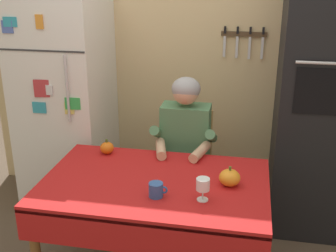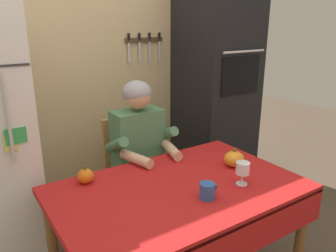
% 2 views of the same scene
% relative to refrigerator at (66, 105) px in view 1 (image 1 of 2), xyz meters
% --- Properties ---
extents(back_wall_assembly, '(3.70, 0.13, 2.60)m').
position_rel_refrigerator_xyz_m(back_wall_assembly, '(1.00, 0.39, 0.40)').
color(back_wall_assembly, '#D1B784').
rests_on(back_wall_assembly, ground).
extents(refrigerator, '(0.68, 0.71, 1.80)m').
position_rel_refrigerator_xyz_m(refrigerator, '(0.00, 0.00, 0.00)').
color(refrigerator, white).
rests_on(refrigerator, ground).
extents(wall_oven, '(0.60, 0.64, 2.10)m').
position_rel_refrigerator_xyz_m(wall_oven, '(2.00, 0.04, 0.15)').
color(wall_oven, black).
rests_on(wall_oven, ground).
extents(dining_table, '(1.40, 0.90, 0.74)m').
position_rel_refrigerator_xyz_m(dining_table, '(0.95, -0.88, -0.24)').
color(dining_table, brown).
rests_on(dining_table, ground).
extents(chair_behind_person, '(0.40, 0.40, 0.93)m').
position_rel_refrigerator_xyz_m(chair_behind_person, '(1.04, -0.09, -0.39)').
color(chair_behind_person, tan).
rests_on(chair_behind_person, ground).
extents(seated_person, '(0.47, 0.55, 1.25)m').
position_rel_refrigerator_xyz_m(seated_person, '(1.04, -0.28, -0.16)').
color(seated_person, '#38384C').
rests_on(seated_person, ground).
extents(coffee_mug, '(0.11, 0.08, 0.09)m').
position_rel_refrigerator_xyz_m(coffee_mug, '(1.00, -1.05, -0.12)').
color(coffee_mug, '#2D569E').
rests_on(coffee_mug, dining_table).
extents(wine_glass, '(0.08, 0.08, 0.14)m').
position_rel_refrigerator_xyz_m(wine_glass, '(1.27, -1.04, -0.06)').
color(wine_glass, white).
rests_on(wine_glass, dining_table).
extents(pumpkin_large, '(0.10, 0.10, 0.11)m').
position_rel_refrigerator_xyz_m(pumpkin_large, '(0.53, -0.52, -0.12)').
color(pumpkin_large, orange).
rests_on(pumpkin_large, dining_table).
extents(pumpkin_medium, '(0.13, 0.13, 0.12)m').
position_rel_refrigerator_xyz_m(pumpkin_medium, '(1.41, -0.83, -0.11)').
color(pumpkin_medium, orange).
rests_on(pumpkin_medium, dining_table).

